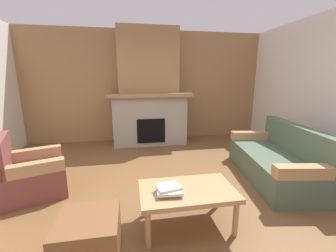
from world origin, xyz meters
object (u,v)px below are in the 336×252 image
object	(u,v)px
armchair	(29,174)
coffee_table	(187,193)
fireplace	(149,95)
couch	(277,161)
ottoman	(89,238)

from	to	relation	value
armchair	coffee_table	distance (m)	2.19
fireplace	armchair	bearing A→B (deg)	-130.46
couch	ottoman	world-z (taller)	couch
coffee_table	ottoman	world-z (taller)	coffee_table
fireplace	coffee_table	distance (m)	3.25
couch	coffee_table	bearing A→B (deg)	-153.36
fireplace	armchair	xyz separation A→B (m)	(-1.84, -2.16, -0.87)
armchair	ottoman	size ratio (longest dim) A/B	1.87
couch	armchair	bearing A→B (deg)	177.73
fireplace	coffee_table	size ratio (longest dim) A/B	2.70
couch	coffee_table	xyz separation A→B (m)	(-1.70, -0.85, 0.09)
fireplace	coffee_table	world-z (taller)	fireplace
ottoman	fireplace	bearing A→B (deg)	75.99
fireplace	ottoman	xyz separation A→B (m)	(-0.85, -3.42, -0.96)
ottoman	coffee_table	bearing A→B (deg)	15.52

